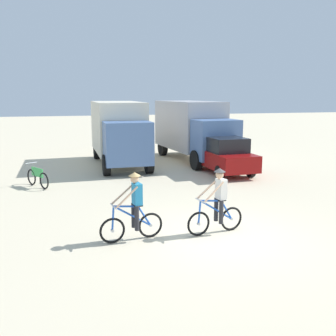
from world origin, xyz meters
name	(u,v)px	position (x,y,z in m)	size (l,w,h in m)	color
ground_plane	(221,237)	(0.00, 0.00, 0.00)	(120.00, 120.00, 0.00)	beige
box_truck_cream_rv	(119,130)	(-1.15, 11.58, 1.87)	(2.46, 6.78, 3.35)	beige
box_truck_grey_hauler	(193,128)	(3.11, 11.91, 1.87)	(3.02, 6.95, 3.35)	#9E9EA3
sedan_parked	(224,155)	(3.40, 8.03, 0.88)	(1.97, 4.28, 1.76)	maroon
cyclist_orange_shirt	(134,209)	(-2.30, 0.40, 0.85)	(1.72, 0.54, 1.82)	black
cyclist_cowboy_hat	(218,203)	(0.01, 0.35, 0.85)	(1.71, 0.55, 1.82)	black
bicycle_spare	(38,178)	(-5.12, 7.27, 0.40)	(0.95, 1.51, 0.97)	black
supply_crate	(231,168)	(3.71, 7.79, 0.28)	(0.75, 0.71, 0.57)	olive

